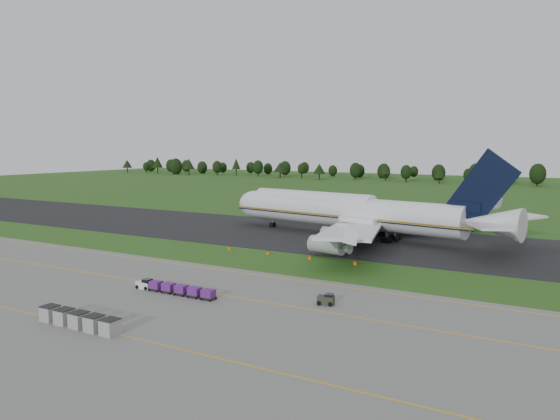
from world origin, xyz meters
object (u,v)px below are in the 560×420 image
Objects in this scene: aircraft at (351,212)px; utility_cart at (326,300)px; baggage_train at (173,288)px; edge_markers at (288,256)px; uld_row at (79,320)px.

aircraft is 52.98m from utility_cart.
utility_cart is at bearing 15.53° from baggage_train.
baggage_train is 28.85m from edge_markers.
uld_row is (-2.55, -71.24, -4.62)m from aircraft.
uld_row is at bearing -132.81° from utility_cart.
edge_markers is at bearing 86.49° from baggage_train.
edge_markers is at bearing 128.21° from utility_cart.
uld_row is (-19.82, -21.40, 0.33)m from utility_cart.
aircraft is 2.66× the size of edge_markers.
aircraft is at bearing 87.84° from edge_markers.
utility_cart is (17.28, -49.84, -4.95)m from aircraft.
baggage_train is at bearing -93.51° from edge_markers.
baggage_train is 15.83m from uld_row.
uld_row is (0.22, -15.83, 0.16)m from baggage_train.
aircraft reaches higher than uld_row.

